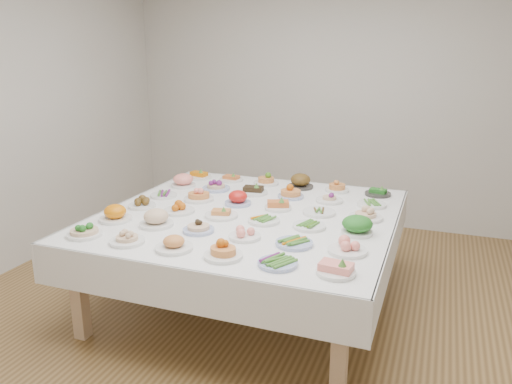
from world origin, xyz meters
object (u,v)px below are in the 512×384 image
(display_table, at_px, (249,221))
(dish_18, at_px, (164,194))
(dish_0, at_px, (84,227))
(dish_35, at_px, (378,191))

(display_table, bearing_deg, dish_18, 169.23)
(display_table, xyz_separation_m, dish_18, (-0.85, 0.16, 0.09))
(dish_0, height_order, dish_18, dish_0)
(dish_35, bearing_deg, dish_0, -135.17)
(display_table, height_order, dish_35, dish_35)
(dish_18, bearing_deg, dish_35, 22.00)
(dish_18, bearing_deg, display_table, -10.77)
(dish_0, bearing_deg, display_table, 44.93)
(dish_0, relative_size, dish_35, 1.07)
(dish_18, height_order, dish_35, dish_35)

